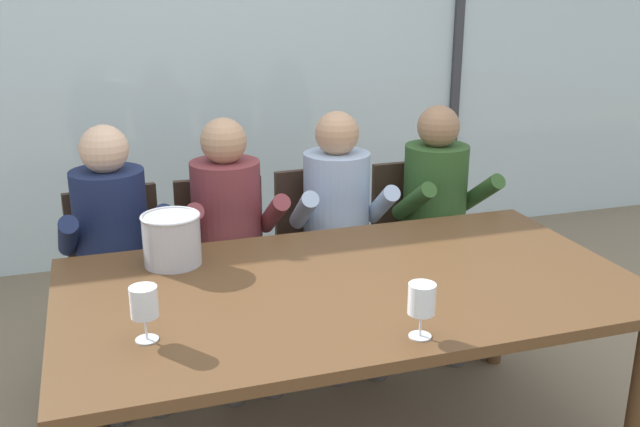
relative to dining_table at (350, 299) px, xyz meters
name	(u,v)px	position (x,y,z in m)	size (l,w,h in m)	color
ground	(281,339)	(0.00, 1.00, -0.67)	(14.00, 14.00, 0.00)	#847056
window_glass_panel	(223,57)	(0.00, 2.33, 0.63)	(7.25, 0.03, 2.60)	silver
window_mullion_right	(457,50)	(1.63, 2.31, 0.63)	(0.06, 0.06, 2.60)	#38383D
hillside_vineyard	(158,57)	(0.00, 6.66, 0.21)	(13.25, 2.40, 1.76)	#568942
dining_table	(350,299)	(0.00, 0.00, 0.00)	(2.05, 1.13, 0.74)	brown
chair_near_curtain	(121,270)	(-0.76, 0.95, -0.17)	(0.50, 0.50, 0.87)	#332319
chair_left_of_center	(224,257)	(-0.29, 0.97, -0.17)	(0.46, 0.46, 0.87)	#332319
chair_center	(322,243)	(0.22, 1.00, -0.17)	(0.46, 0.46, 0.87)	#332319
chair_right_of_center	(417,234)	(0.74, 0.98, -0.17)	(0.45, 0.45, 0.87)	#332319
person_navy_polo	(115,244)	(-0.78, 0.84, 0.00)	(0.49, 0.63, 1.18)	#192347
person_maroon_top	(231,232)	(-0.27, 0.84, 0.00)	(0.47, 0.62, 1.18)	brown
person_pale_blue_shirt	(341,220)	(0.26, 0.84, 0.00)	(0.48, 0.63, 1.18)	#9EB2D1
person_olive_shirt	(442,209)	(0.80, 0.84, 0.00)	(0.48, 0.63, 1.18)	#2D5123
ice_bucket_primary	(172,239)	(-0.58, 0.37, 0.17)	(0.22, 0.22, 0.20)	#B7B7BC
wine_glass_by_left_taster	(144,305)	(-0.73, -0.22, 0.19)	(0.08, 0.08, 0.17)	silver
wine_glass_near_bucket	(422,301)	(0.06, -0.45, 0.19)	(0.08, 0.08, 0.17)	silver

